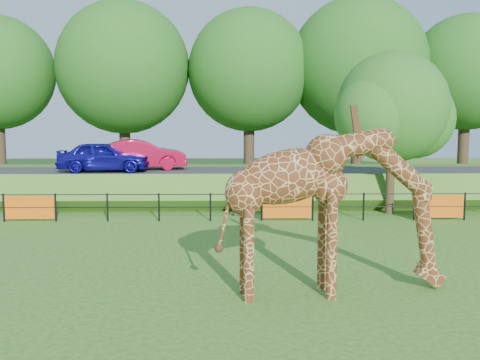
% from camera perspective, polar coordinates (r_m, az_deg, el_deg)
% --- Properties ---
extents(ground, '(90.00, 90.00, 0.00)m').
position_cam_1_polar(ground, '(13.18, -4.44, -10.74)').
color(ground, '#356519').
rests_on(ground, ground).
extents(giraffe, '(5.30, 1.57, 3.73)m').
position_cam_1_polar(giraffe, '(12.03, 10.06, -3.33)').
color(giraffe, '#5C2C13').
rests_on(giraffe, ground).
extents(perimeter_fence, '(28.07, 0.10, 1.10)m').
position_cam_1_polar(perimeter_fence, '(20.86, -3.17, -2.90)').
color(perimeter_fence, black).
rests_on(perimeter_fence, ground).
extents(embankment, '(40.00, 9.00, 1.30)m').
position_cam_1_polar(embankment, '(28.28, -2.63, -0.31)').
color(embankment, '#356519').
rests_on(embankment, ground).
extents(road, '(40.00, 5.00, 0.12)m').
position_cam_1_polar(road, '(26.72, -2.72, 0.84)').
color(road, '#2F2F32').
rests_on(road, embankment).
extents(car_blue, '(4.45, 1.93, 1.50)m').
position_cam_1_polar(car_blue, '(26.98, -14.32, 2.43)').
color(car_blue, '#1A14AA').
rests_on(car_blue, road).
extents(car_red, '(4.90, 2.50, 1.54)m').
position_cam_1_polar(car_red, '(27.81, -10.61, 2.67)').
color(car_red, '#B70D32').
rests_on(car_red, road).
extents(visitor, '(0.61, 0.42, 1.60)m').
position_cam_1_polar(visitor, '(22.04, -0.38, -1.74)').
color(visitor, black).
rests_on(visitor, ground).
extents(tree_east, '(5.40, 4.71, 6.76)m').
position_cam_1_polar(tree_east, '(23.25, 16.13, 7.03)').
color(tree_east, '#332417').
rests_on(tree_east, ground).
extents(bg_tree_line, '(37.30, 8.80, 11.82)m').
position_cam_1_polar(bg_tree_line, '(34.77, 0.79, 11.70)').
color(bg_tree_line, '#332417').
rests_on(bg_tree_line, ground).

